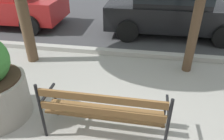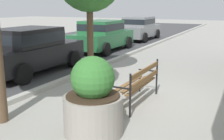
{
  "view_description": "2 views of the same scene",
  "coord_description": "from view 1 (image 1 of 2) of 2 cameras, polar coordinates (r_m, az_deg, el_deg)",
  "views": [
    {
      "loc": [
        0.27,
        -2.1,
        2.56
      ],
      "look_at": [
        -0.21,
        0.85,
        0.75
      ],
      "focal_mm": 34.16,
      "sensor_mm": 36.0,
      "label": 1
    },
    {
      "loc": [
        -6.13,
        -2.1,
        2.31
      ],
      "look_at": [
        -0.21,
        0.85,
        0.75
      ],
      "focal_mm": 44.23,
      "sensor_mm": 36.0,
      "label": 2
    }
  ],
  "objects": [
    {
      "name": "parked_car_red",
      "position": [
        8.54,
        -27.52,
        16.23
      ],
      "size": [
        4.11,
        1.93,
        1.56
      ],
      "color": "#B21E1E",
      "rests_on": "ground"
    },
    {
      "name": "curb_stone",
      "position": [
        5.6,
        5.49,
        4.48
      ],
      "size": [
        60.0,
        0.2,
        0.12
      ],
      "primitive_type": "cube",
      "color": "#B2AFA8",
      "rests_on": "ground"
    },
    {
      "name": "park_bench",
      "position": [
        3.06,
        -2.19,
        -10.15
      ],
      "size": [
        1.81,
        0.55,
        0.95
      ],
      "color": "brown",
      "rests_on": "ground"
    },
    {
      "name": "street_surface",
      "position": [
        9.94,
        7.66,
        16.0
      ],
      "size": [
        60.0,
        9.0,
        0.01
      ],
      "primitive_type": "cube",
      "color": "#424244",
      "rests_on": "ground"
    },
    {
      "name": "parked_car_black",
      "position": [
        7.01,
        15.89,
        15.83
      ],
      "size": [
        4.11,
        1.93,
        1.56
      ],
      "color": "black",
      "rests_on": "ground"
    }
  ]
}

